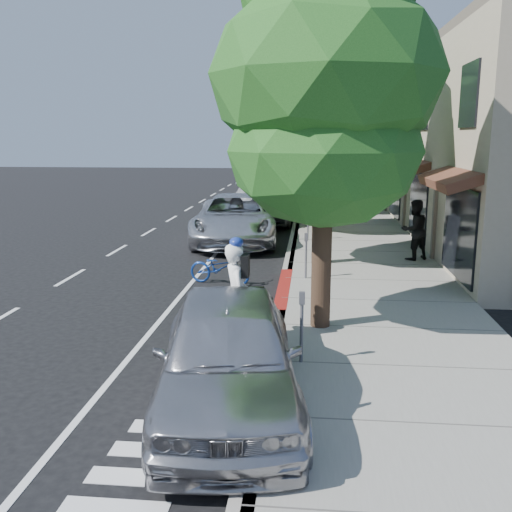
# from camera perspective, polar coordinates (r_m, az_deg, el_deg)

# --- Properties ---
(ground) EXTENTS (120.00, 120.00, 0.00)m
(ground) POSITION_cam_1_polar(r_m,az_deg,el_deg) (13.93, 2.59, -4.75)
(ground) COLOR black
(ground) RESTS_ON ground
(sidewalk) EXTENTS (4.60, 56.00, 0.15)m
(sidewalk) POSITION_cam_1_polar(r_m,az_deg,el_deg) (21.74, 9.80, 1.35)
(sidewalk) COLOR gray
(sidewalk) RESTS_ON ground
(curb) EXTENTS (0.30, 56.00, 0.15)m
(curb) POSITION_cam_1_polar(r_m,az_deg,el_deg) (21.69, 3.73, 1.47)
(curb) COLOR #9E998E
(curb) RESTS_ON ground
(curb_red_segment) EXTENTS (0.32, 4.00, 0.15)m
(curb_red_segment) POSITION_cam_1_polar(r_m,az_deg,el_deg) (14.87, 2.80, -3.38)
(curb_red_segment) COLOR maroon
(curb_red_segment) RESTS_ON ground
(storefront_building) EXTENTS (10.00, 36.00, 7.00)m
(storefront_building) POSITION_cam_1_polar(r_m,az_deg,el_deg) (32.57, 21.88, 10.19)
(storefront_building) COLOR tan
(storefront_building) RESTS_ON ground
(street_tree_0) EXTENTS (4.50, 4.50, 7.94)m
(street_tree_0) POSITION_cam_1_polar(r_m,az_deg,el_deg) (11.37, 6.99, 16.82)
(street_tree_0) COLOR black
(street_tree_0) RESTS_ON ground
(street_tree_1) EXTENTS (5.10, 5.10, 8.37)m
(street_tree_1) POSITION_cam_1_polar(r_m,az_deg,el_deg) (17.37, 6.57, 15.74)
(street_tree_1) COLOR black
(street_tree_1) RESTS_ON ground
(street_tree_2) EXTENTS (4.76, 4.76, 6.75)m
(street_tree_2) POSITION_cam_1_polar(r_m,az_deg,el_deg) (23.33, 6.29, 11.90)
(street_tree_2) COLOR black
(street_tree_2) RESTS_ON ground
(street_tree_3) EXTENTS (5.36, 5.36, 8.39)m
(street_tree_3) POSITION_cam_1_polar(r_m,az_deg,el_deg) (29.35, 6.23, 14.04)
(street_tree_3) COLOR black
(street_tree_3) RESTS_ON ground
(street_tree_4) EXTENTS (4.40, 4.40, 7.72)m
(street_tree_4) POSITION_cam_1_polar(r_m,az_deg,el_deg) (35.34, 6.14, 13.19)
(street_tree_4) COLOR black
(street_tree_4) RESTS_ON ground
(street_tree_5) EXTENTS (4.99, 4.99, 7.39)m
(street_tree_5) POSITION_cam_1_polar(r_m,az_deg,el_deg) (41.33, 6.07, 12.47)
(street_tree_5) COLOR black
(street_tree_5) RESTS_ON ground
(cyclist) EXTENTS (0.69, 0.86, 2.03)m
(cyclist) POSITION_cam_1_polar(r_m,az_deg,el_deg) (10.83, -1.94, -4.02)
(cyclist) COLOR white
(cyclist) RESTS_ON ground
(bicycle) EXTENTS (1.84, 0.99, 0.92)m
(bicycle) POSITION_cam_1_polar(r_m,az_deg,el_deg) (15.65, -3.65, -1.17)
(bicycle) COLOR navy
(bicycle) RESTS_ON ground
(silver_suv) EXTENTS (3.52, 6.79, 1.83)m
(silver_suv) POSITION_cam_1_polar(r_m,az_deg,el_deg) (21.74, -2.06, 3.75)
(silver_suv) COLOR silver
(silver_suv) RESTS_ON ground
(dark_sedan) EXTENTS (2.53, 5.43, 1.72)m
(dark_sedan) POSITION_cam_1_polar(r_m,az_deg,el_deg) (26.60, 2.06, 5.13)
(dark_sedan) COLOR black
(dark_sedan) RESTS_ON ground
(white_pickup) EXTENTS (2.95, 5.77, 1.60)m
(white_pickup) POSITION_cam_1_polar(r_m,az_deg,el_deg) (28.65, -0.18, 5.50)
(white_pickup) COLOR silver
(white_pickup) RESTS_ON ground
(dark_suv_far) EXTENTS (2.42, 5.38, 1.79)m
(dark_suv_far) POSITION_cam_1_polar(r_m,az_deg,el_deg) (41.42, 3.33, 7.58)
(dark_suv_far) COLOR black
(dark_suv_far) RESTS_ON ground
(near_car_a) EXTENTS (2.71, 5.28, 1.72)m
(near_car_a) POSITION_cam_1_polar(r_m,az_deg,el_deg) (8.51, -2.81, -9.66)
(near_car_a) COLOR #B8B7BC
(near_car_a) RESTS_ON ground
(pedestrian) EXTENTS (1.16, 1.09, 1.91)m
(pedestrian) POSITION_cam_1_polar(r_m,az_deg,el_deg) (18.61, 15.54, 2.54)
(pedestrian) COLOR black
(pedestrian) RESTS_ON sidewalk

